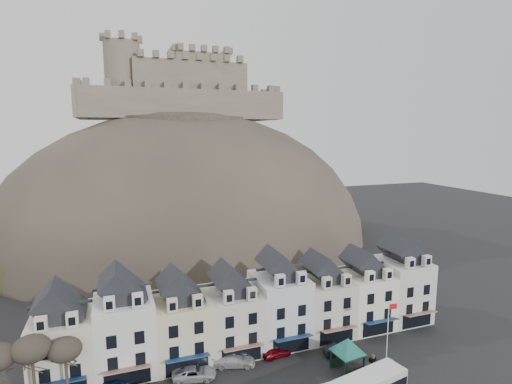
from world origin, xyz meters
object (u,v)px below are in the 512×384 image
car_navy (115,384)px  car_charcoal (342,350)px  red_buoy (385,372)px  car_silver (194,373)px  flagpole (389,328)px  bus_shelter (348,346)px  car_maroon (276,352)px  car_white (234,360)px

car_navy → car_charcoal: 27.94m
red_buoy → car_silver: (-21.17, 7.59, -0.17)m
car_charcoal → flagpole: bearing=-114.4°
bus_shelter → car_navy: bus_shelter is taller
bus_shelter → car_charcoal: 4.31m
flagpole → car_maroon: 14.53m
flagpole → car_charcoal: flagpole is taller
car_navy → flagpole: bearing=-118.4°
car_silver → car_maroon: bearing=-74.2°
flagpole → car_white: (-18.49, 5.74, -3.77)m
car_navy → car_maroon: (19.66, 0.00, -0.03)m
car_navy → bus_shelter: bearing=-120.6°
bus_shelter → car_charcoal: (1.25, 3.25, -2.54)m
bus_shelter → red_buoy: bearing=-47.4°
bus_shelter → car_silver: (-17.83, 4.72, -2.58)m
bus_shelter → car_silver: size_ratio=1.31×
flagpole → car_navy: 33.16m
red_buoy → bus_shelter: bearing=139.3°
car_maroon → car_charcoal: 8.54m
bus_shelter → car_white: size_ratio=1.26×
car_navy → car_charcoal: bearing=-113.5°
car_silver → car_white: bearing=-68.4°
red_buoy → car_white: bearing=151.6°
car_white → car_maroon: car_white is taller
red_buoy → car_charcoal: red_buoy is taller
red_buoy → car_maroon: red_buoy is taller
car_maroon → car_charcoal: (8.17, -2.50, 0.10)m
red_buoy → flagpole: flagpole is taller
flagpole → car_navy: flagpole is taller
bus_shelter → flagpole: size_ratio=0.84×
bus_shelter → flagpole: flagpole is taller
car_navy → car_white: bearing=-108.4°
red_buoy → car_silver: red_buoy is taller
bus_shelter → car_white: bus_shelter is taller
bus_shelter → car_navy: bearing=161.1°
flagpole → red_buoy: bearing=-131.2°
car_silver → car_white: 5.30m
car_white → car_maroon: 5.72m
bus_shelter → red_buoy: 5.02m
red_buoy → car_silver: 22.49m
car_silver → car_white: size_ratio=0.96×
red_buoy → flagpole: 5.29m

